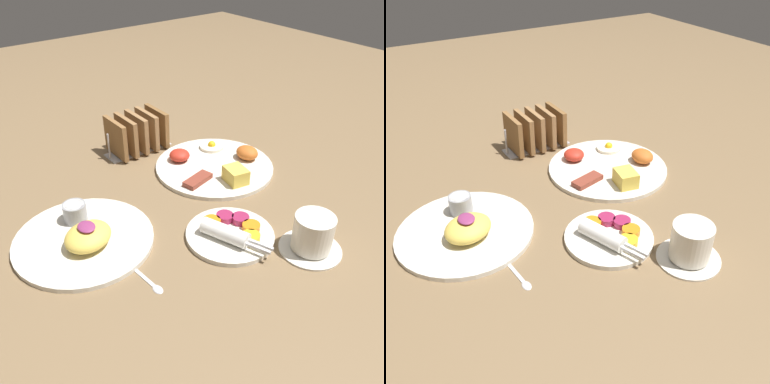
% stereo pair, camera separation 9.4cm
% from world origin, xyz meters
% --- Properties ---
extents(ground_plane, '(3.00, 3.00, 0.00)m').
position_xyz_m(ground_plane, '(0.00, 0.00, 0.00)').
color(ground_plane, brown).
extents(plate_breakfast, '(0.29, 0.29, 0.05)m').
position_xyz_m(plate_breakfast, '(-0.02, 0.18, 0.01)').
color(plate_breakfast, silver).
rests_on(plate_breakfast, ground_plane).
extents(plate_condiments, '(0.19, 0.18, 0.04)m').
position_xyz_m(plate_condiments, '(0.20, 0.03, 0.01)').
color(plate_condiments, silver).
rests_on(plate_condiments, ground_plane).
extents(plate_foreground, '(0.27, 0.27, 0.06)m').
position_xyz_m(plate_foreground, '(0.04, -0.21, 0.01)').
color(plate_foreground, silver).
rests_on(plate_foreground, ground_plane).
extents(toast_rack, '(0.10, 0.18, 0.10)m').
position_xyz_m(toast_rack, '(-0.23, 0.08, 0.05)').
color(toast_rack, '#B7B7BC').
rests_on(toast_rack, ground_plane).
extents(coffee_cup, '(0.12, 0.12, 0.08)m').
position_xyz_m(coffee_cup, '(0.32, 0.12, 0.04)').
color(coffee_cup, silver).
rests_on(coffee_cup, ground_plane).
extents(teaspoon, '(0.13, 0.02, 0.01)m').
position_xyz_m(teaspoon, '(0.20, -0.17, 0.00)').
color(teaspoon, silver).
rests_on(teaspoon, ground_plane).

